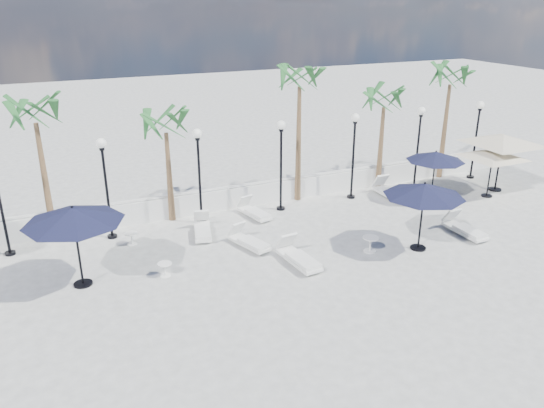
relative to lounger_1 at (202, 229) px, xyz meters
name	(u,v)px	position (x,y,z in m)	size (l,w,h in m)	color
ground	(365,278)	(3.82, -5.33, -0.23)	(100.00, 100.00, 0.00)	gray
balustrade	(271,192)	(3.82, 2.17, 0.23)	(26.00, 0.30, 1.01)	silver
lamppost_1	(105,175)	(-3.18, 1.17, 2.26)	(0.36, 0.36, 3.84)	black
lamppost_2	(199,163)	(0.32, 1.17, 2.26)	(0.36, 0.36, 3.84)	black
lamppost_3	(281,153)	(3.82, 1.17, 2.26)	(0.36, 0.36, 3.84)	black
lamppost_4	(354,144)	(7.32, 1.17, 2.26)	(0.36, 0.36, 3.84)	black
lamppost_5	(419,136)	(10.82, 1.17, 2.26)	(0.36, 0.36, 3.84)	black
lamppost_6	(477,129)	(14.32, 1.17, 2.26)	(0.36, 0.36, 3.84)	black
palm_0	(35,119)	(-5.18, 1.97, 4.30)	(2.60, 2.60, 5.50)	brown
palm_1	(166,129)	(-0.68, 1.97, 3.52)	(2.60, 2.60, 4.70)	brown
palm_2	(300,84)	(5.02, 1.97, 4.88)	(2.60, 2.60, 6.10)	brown
palm_3	(384,104)	(9.32, 1.97, 3.71)	(2.60, 2.60, 4.90)	brown
palm_4	(450,82)	(13.02, 1.97, 4.49)	(2.60, 2.60, 5.70)	brown
lounger_1	(202,229)	(0.00, 0.00, 0.00)	(1.04, 1.96, 0.70)	silver
lounger_2	(298,257)	(2.28, -3.59, 0.02)	(0.87, 2.10, 0.77)	silver
lounger_3	(249,241)	(1.24, -1.67, 0.00)	(1.13, 1.93, 0.69)	silver
lounger_4	(254,211)	(2.48, 0.88, -0.01)	(0.95, 1.88, 0.68)	silver
lounger_5	(390,192)	(8.97, 0.49, 0.03)	(0.69, 2.08, 0.78)	silver
lounger_6	(465,229)	(9.13, -4.02, 0.01)	(0.64, 1.94, 0.73)	silver
side_table_0	(131,238)	(-2.61, 0.25, 0.04)	(0.47, 0.47, 0.46)	silver
side_table_1	(165,268)	(-2.05, -2.58, 0.04)	(0.47, 0.47, 0.46)	silver
side_table_2	(370,243)	(5.03, -3.77, 0.10)	(0.57, 0.57, 0.56)	silver
parasol_navy_left	(73,216)	(-4.55, -2.08, 2.12)	(3.03, 3.03, 2.68)	black
parasol_navy_mid	(424,190)	(6.75, -4.29, 2.00)	(2.83, 2.83, 2.54)	black
parasol_navy_right	(436,157)	(10.47, -0.49, 1.76)	(2.53, 2.53, 2.27)	black
parasol_cream_sq_a	(504,135)	(14.06, -0.70, 2.39)	(5.78, 5.78, 2.84)	black
parasol_cream_sq_b	(494,151)	(13.07, -1.19, 1.91)	(4.64, 4.64, 2.33)	black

